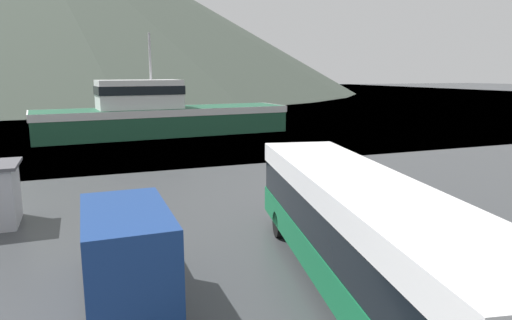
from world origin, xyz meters
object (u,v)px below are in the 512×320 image
at_px(fishing_boat, 160,114).
at_px(small_boat, 109,132).
at_px(tour_bus, 361,230).
at_px(delivery_van, 126,250).
at_px(storage_bin, 383,196).

distance_m(fishing_boat, small_boat, 4.88).
bearing_deg(small_boat, fishing_boat, -154.18).
xyz_separation_m(tour_bus, fishing_boat, (0.40, 33.01, 0.18)).
bearing_deg(delivery_van, small_boat, 87.61).
relative_size(tour_bus, small_boat, 1.78).
xyz_separation_m(fishing_boat, storage_bin, (4.69, -27.11, -1.30)).
xyz_separation_m(delivery_van, small_boat, (1.52, 31.99, -0.96)).
distance_m(delivery_van, fishing_boat, 31.79).
distance_m(delivery_van, small_boat, 32.05).
bearing_deg(delivery_van, storage_bin, 21.09).
bearing_deg(tour_bus, delivery_van, 173.70).
relative_size(delivery_van, small_boat, 0.74).
xyz_separation_m(delivery_van, storage_bin, (10.77, 4.08, -0.72)).
relative_size(tour_bus, storage_bin, 9.31).
height_order(fishing_boat, storage_bin, fishing_boat).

